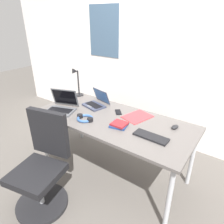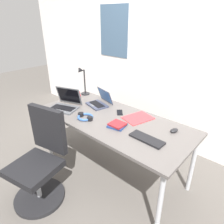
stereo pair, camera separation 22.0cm
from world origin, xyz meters
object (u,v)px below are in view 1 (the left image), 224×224
computer_mouse (175,127)px  headphones (85,118)px  coffee_mug (72,96)px  office_chair (42,170)px  laptop_near_mouse (96,103)px  paper_folder_back_left (137,117)px  laptop_by_keyboard (62,107)px  pill_bottle (65,99)px  desk_lamp (77,83)px  external_keyboard (151,137)px  cell_phone (118,112)px  book_stack (119,125)px

computer_mouse → headphones: (-0.87, -0.39, -0.00)m
coffee_mug → office_chair: (0.47, -0.90, -0.39)m
laptop_near_mouse → paper_folder_back_left: laptop_near_mouse is taller
headphones → laptop_by_keyboard: bearing=177.6°
computer_mouse → headphones: 0.95m
pill_bottle → computer_mouse: bearing=6.7°
laptop_by_keyboard → coffee_mug: (-0.15, 0.32, -0.00)m
laptop_near_mouse → pill_bottle: laptop_near_mouse is taller
desk_lamp → laptop_near_mouse: (0.43, -0.11, -0.16)m
pill_bottle → laptop_near_mouse: bearing=19.1°
computer_mouse → pill_bottle: bearing=-160.7°
external_keyboard → office_chair: bearing=-139.9°
laptop_by_keyboard → desk_lamp: bearing=111.9°
desk_lamp → laptop_by_keyboard: 0.51m
cell_phone → headphones: bearing=-161.5°
external_keyboard → paper_folder_back_left: (-0.31, 0.30, -0.01)m
book_stack → external_keyboard: bearing=-0.9°
cell_phone → coffee_mug: size_ratio=1.20×
laptop_near_mouse → coffee_mug: (-0.40, -0.03, 0.00)m
book_stack → laptop_by_keyboard: bearing=-174.1°
headphones → pill_bottle: size_ratio=2.71×
book_stack → paper_folder_back_left: 0.30m
laptop_by_keyboard → book_stack: 0.78m
laptop_near_mouse → computer_mouse: laptop_near_mouse is taller
headphones → office_chair: 0.68m
pill_bottle → book_stack: size_ratio=0.40×
coffee_mug → laptop_by_keyboard: bearing=-64.3°
book_stack → paper_folder_back_left: size_ratio=0.64×
computer_mouse → coffee_mug: coffee_mug is taller
cell_phone → paper_folder_back_left: size_ratio=0.44×
external_keyboard → headphones: bearing=-171.7°
laptop_by_keyboard → external_keyboard: 1.14m
office_chair → paper_folder_back_left: bearing=61.8°
paper_folder_back_left → cell_phone: bearing=-173.3°
cell_phone → book_stack: bearing=-97.2°
external_keyboard → book_stack: size_ratio=1.67×
desk_lamp → external_keyboard: size_ratio=1.21×
laptop_by_keyboard → pill_bottle: (-0.16, 0.20, -0.01)m
laptop_by_keyboard → paper_folder_back_left: bearing=24.2°
desk_lamp → office_chair: desk_lamp is taller
external_keyboard → laptop_by_keyboard: bearing=-174.8°
office_chair → pill_bottle: bearing=121.2°
pill_bottle → paper_folder_back_left: pill_bottle is taller
computer_mouse → cell_phone: size_ratio=0.71×
laptop_by_keyboard → computer_mouse: 1.32m
computer_mouse → book_stack: size_ratio=0.49×
cell_phone → pill_bottle: bearing=147.8°
laptop_near_mouse → book_stack: (0.53, -0.27, -0.02)m
desk_lamp → headphones: size_ratio=1.87×
computer_mouse → pill_bottle: pill_bottle is taller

